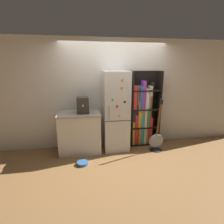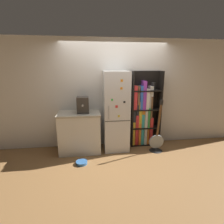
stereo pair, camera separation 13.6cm
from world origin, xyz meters
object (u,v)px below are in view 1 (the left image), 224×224
(refrigerator, at_px, (116,112))
(bookshelf, at_px, (143,113))
(espresso_machine, at_px, (83,105))
(pet_bowl, at_px, (83,163))
(guitar, at_px, (156,143))

(refrigerator, relative_size, bookshelf, 1.00)
(bookshelf, xyz_separation_m, espresso_machine, (-1.47, -0.18, 0.30))
(bookshelf, bearing_deg, refrigerator, -167.57)
(refrigerator, height_order, espresso_machine, refrigerator)
(pet_bowl, bearing_deg, refrigerator, 38.18)
(espresso_machine, relative_size, pet_bowl, 1.54)
(refrigerator, relative_size, pet_bowl, 7.91)
(bookshelf, bearing_deg, pet_bowl, -152.47)
(espresso_machine, bearing_deg, refrigerator, 1.64)
(refrigerator, xyz_separation_m, bookshelf, (0.71, 0.16, -0.11))
(refrigerator, bearing_deg, pet_bowl, -141.82)
(espresso_machine, bearing_deg, guitar, -8.22)
(refrigerator, relative_size, guitar, 1.47)
(guitar, bearing_deg, pet_bowl, -168.00)
(pet_bowl, bearing_deg, bookshelf, 27.53)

